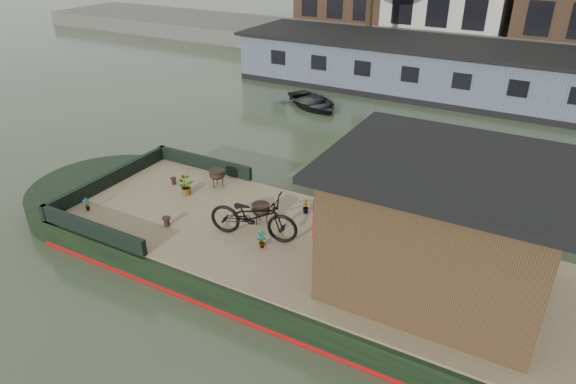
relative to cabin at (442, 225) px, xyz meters
The scene contains 18 objects.
ground 2.88m from the cabin, behind, with size 120.00×120.00×0.00m, color #2F3C26.
houseboat_hull 3.87m from the cabin, behind, with size 14.01×4.02×0.60m.
houseboat_deck 2.52m from the cabin, behind, with size 11.80×3.80×0.05m, color #877553.
bow_bulwark 7.33m from the cabin, behind, with size 3.00×4.00×0.35m.
cabin is the anchor object (origin of this frame).
bicycle 3.77m from the cabin, behind, with size 0.66×1.91×1.00m, color black.
potted_plant_a 3.54m from the cabin, behind, with size 0.21×0.14×0.39m, color #9C572C.
potted_plant_b 3.57m from the cabin, 160.56° to the left, with size 0.17×0.14×0.31m, color brown.
potted_plant_c 6.26m from the cabin, behind, with size 0.39×0.34×0.43m, color #AC5F32.
potted_plant_d 3.58m from the cabin, 151.17° to the left, with size 0.29×0.29×0.51m, color maroon.
potted_plant_e 7.78m from the cabin, behind, with size 0.16×0.11×0.31m, color brown.
brazier_front 4.00m from the cabin, behind, with size 0.42×0.42×0.46m, color black, non-canonical shape.
brazier_rear 5.95m from the cabin, 167.72° to the left, with size 0.41×0.41×0.44m, color black, non-canonical shape.
bollard_port 6.91m from the cabin, behind, with size 0.16×0.16×0.18m, color black.
bollard_stbd 5.75m from the cabin, behind, with size 0.18×0.18×0.21m, color black.
dinghy 12.38m from the cabin, 126.79° to the left, with size 2.12×2.97×0.61m, color black.
far_houseboat 14.20m from the cabin, 98.88° to the left, with size 20.40×4.40×2.11m.
quay 20.67m from the cabin, 96.09° to the left, with size 60.00×6.00×0.90m, color #47443F.
Camera 1 is at (3.52, -7.88, 6.46)m, focal length 32.00 mm.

